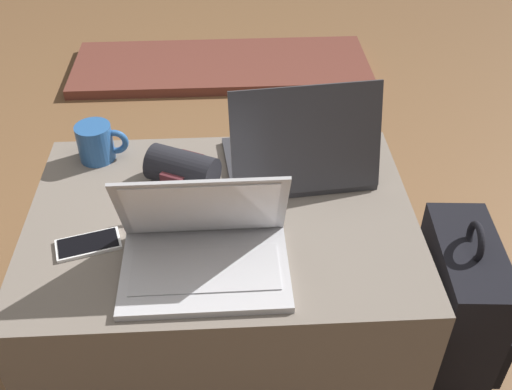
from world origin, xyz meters
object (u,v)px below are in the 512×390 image
Objects in this scene: laptop_near at (204,249)px; wrist_brace at (182,169)px; cell_phone at (88,244)px; coffee_mug at (97,142)px; backpack at (458,307)px; laptop_far at (299,155)px.

laptop_near is 1.83× the size of wrist_brace.
wrist_brace is at bearing 120.59° from cell_phone.
cell_phone is 1.16× the size of coffee_mug.
backpack is (0.62, 0.07, -0.31)m from laptop_near.
cell_phone is at bearing -133.60° from wrist_brace.
coffee_mug is (-0.22, 0.12, 0.00)m from wrist_brace.
laptop_far is at bearing 53.03° from laptop_near.
wrist_brace reaches higher than cell_phone.
wrist_brace is at bearing -28.47° from coffee_mug.
coffee_mug is at bearing -15.91° from laptop_far.
laptop_far is at bearing 5.70° from wrist_brace.
cell_phone is at bearing 20.40° from laptop_far.
backpack is at bearing 6.07° from laptop_near.
laptop_near is at bearing -78.66° from wrist_brace.
wrist_brace is 0.25m from coffee_mug.
cell_phone is at bearing -85.97° from coffee_mug.
laptop_near reaches higher than wrist_brace.
coffee_mug is (-0.90, 0.33, 0.31)m from backpack.
coffee_mug is (-0.02, 0.33, 0.04)m from cell_phone.
laptop_far is at bearing 100.26° from cell_phone.
wrist_brace is (-0.29, -0.03, -0.01)m from laptop_far.
wrist_brace is 1.46× the size of coffee_mug.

